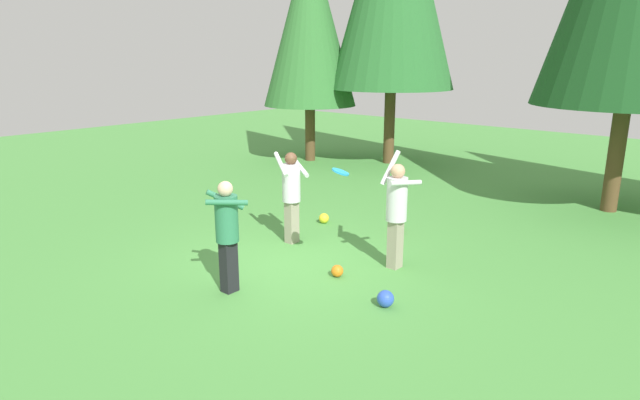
{
  "coord_description": "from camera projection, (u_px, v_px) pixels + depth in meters",
  "views": [
    {
      "loc": [
        5.97,
        -6.13,
        3.46
      ],
      "look_at": [
        0.11,
        0.63,
        1.05
      ],
      "focal_mm": 30.3,
      "sensor_mm": 36.0,
      "label": 1
    }
  ],
  "objects": [
    {
      "name": "frisbee",
      "position": [
        341.0,
        172.0,
        8.1
      ],
      "size": [
        0.37,
        0.37,
        0.11
      ],
      "color": "#2393D1"
    },
    {
      "name": "person_thrower",
      "position": [
        397.0,
        207.0,
        8.81
      ],
      "size": [
        0.61,
        0.63,
        1.96
      ],
      "rotation": [
        0.0,
        0.0,
        -1.9
      ],
      "color": "gray",
      "rests_on": "ground_plane"
    },
    {
      "name": "person_catcher",
      "position": [
        227.0,
        227.0,
        7.91
      ],
      "size": [
        0.73,
        0.75,
        1.71
      ],
      "rotation": [
        0.0,
        0.0,
        0.94
      ],
      "color": "black",
      "rests_on": "ground_plane"
    },
    {
      "name": "ground_plane",
      "position": [
        291.0,
        266.0,
        9.14
      ],
      "size": [
        40.0,
        40.0,
        0.0
      ],
      "primitive_type": "plane",
      "color": "#4C9342"
    },
    {
      "name": "person_bystander",
      "position": [
        291.0,
        190.0,
        10.04
      ],
      "size": [
        0.72,
        0.67,
        1.74
      ],
      "rotation": [
        0.0,
        0.0,
        -0.42
      ],
      "color": "gray",
      "rests_on": "ground_plane"
    },
    {
      "name": "ball_blue",
      "position": [
        385.0,
        299.0,
        7.64
      ],
      "size": [
        0.24,
        0.24,
        0.24
      ],
      "primitive_type": "sphere",
      "color": "blue",
      "rests_on": "ground_plane"
    },
    {
      "name": "tree_far_left",
      "position": [
        310.0,
        21.0,
        17.18
      ],
      "size": [
        3.02,
        3.02,
        7.21
      ],
      "color": "brown",
      "rests_on": "ground_plane"
    },
    {
      "name": "ball_orange",
      "position": [
        337.0,
        271.0,
        8.68
      ],
      "size": [
        0.2,
        0.2,
        0.2
      ],
      "primitive_type": "sphere",
      "color": "orange",
      "rests_on": "ground_plane"
    },
    {
      "name": "ball_red",
      "position": [
        398.0,
        227.0,
        10.87
      ],
      "size": [
        0.2,
        0.2,
        0.2
      ],
      "primitive_type": "sphere",
      "color": "red",
      "rests_on": "ground_plane"
    },
    {
      "name": "ball_yellow",
      "position": [
        324.0,
        218.0,
        11.45
      ],
      "size": [
        0.22,
        0.22,
        0.22
      ],
      "primitive_type": "sphere",
      "color": "yellow",
      "rests_on": "ground_plane"
    }
  ]
}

